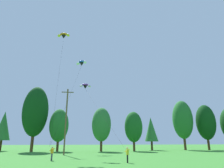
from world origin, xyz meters
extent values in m
cylinder|color=#472D19|center=(-21.46, 51.21, 1.21)|extent=(0.54, 0.54, 2.43)
cone|color=#2D7033|center=(-21.46, 51.21, 5.89)|extent=(3.66, 3.66, 6.91)
cylinder|color=#472D19|center=(-13.41, 47.47, 1.86)|extent=(0.66, 0.66, 3.71)
ellipsoid|color=#0F3D14|center=(-13.41, 47.47, 9.00)|extent=(5.80, 5.80, 11.63)
cylinder|color=#472D19|center=(-7.81, 47.64, 1.21)|extent=(0.54, 0.54, 2.41)
ellipsoid|color=#236628|center=(-7.81, 47.64, 5.84)|extent=(4.40, 4.40, 7.55)
cylinder|color=#472D19|center=(2.07, 46.58, 1.25)|extent=(0.55, 0.55, 2.50)
ellipsoid|color=#2D7033|center=(2.07, 46.58, 6.06)|extent=(4.49, 4.49, 7.83)
cylinder|color=#472D19|center=(9.84, 46.80, 1.15)|extent=(0.53, 0.53, 2.30)
ellipsoid|color=#19561E|center=(9.84, 46.80, 5.57)|extent=(4.28, 4.28, 7.20)
cylinder|color=#472D19|center=(15.35, 50.34, 1.08)|extent=(0.52, 0.52, 2.16)
cone|color=#2D7033|center=(15.35, 50.34, 5.22)|extent=(3.42, 3.42, 6.13)
cylinder|color=#472D19|center=(24.34, 50.33, 1.62)|extent=(0.62, 0.62, 3.25)
ellipsoid|color=#236628|center=(24.34, 50.33, 7.87)|extent=(5.30, 5.30, 10.16)
cylinder|color=#472D19|center=(30.37, 49.37, 1.48)|extent=(0.59, 0.59, 2.95)
ellipsoid|color=#0F3D14|center=(30.37, 49.37, 7.15)|extent=(4.98, 4.98, 9.24)
cylinder|color=brown|center=(-5.12, 35.89, 5.82)|extent=(0.26, 0.26, 11.63)
cube|color=brown|center=(-5.12, 35.89, 11.03)|extent=(2.20, 0.14, 0.14)
cylinder|color=#4C4C51|center=(-5.65, 26.42, 0.42)|extent=(0.16, 0.16, 0.84)
cylinder|color=#4C4C51|center=(-5.61, 26.61, 0.42)|extent=(0.16, 0.16, 0.84)
cube|color=orange|center=(-5.63, 26.52, 1.14)|extent=(0.32, 0.42, 0.60)
sphere|color=tan|center=(-5.63, 26.52, 1.58)|extent=(0.22, 0.22, 0.22)
cylinder|color=orange|center=(-5.68, 26.28, 1.30)|extent=(0.53, 0.20, 0.35)
cylinder|color=orange|center=(-5.57, 26.75, 1.30)|extent=(0.53, 0.20, 0.35)
cylinder|color=black|center=(3.25, 22.59, 0.42)|extent=(0.13, 0.13, 0.84)
cylinder|color=black|center=(3.24, 22.79, 0.42)|extent=(0.13, 0.13, 0.84)
cube|color=yellow|center=(3.25, 22.69, 1.14)|extent=(0.25, 0.39, 0.60)
sphere|color=tan|center=(3.25, 22.69, 1.58)|extent=(0.22, 0.22, 0.22)
cylinder|color=yellow|center=(3.25, 22.45, 1.30)|extent=(0.53, 0.10, 0.35)
cylinder|color=yellow|center=(3.24, 22.93, 1.30)|extent=(0.53, 0.10, 0.35)
ellipsoid|color=orange|center=(-6.65, 35.83, 23.02)|extent=(1.58, 1.09, 0.66)
ellipsoid|color=yellow|center=(-5.76, 35.64, 22.76)|extent=(0.82, 0.81, 0.80)
ellipsoid|color=yellow|center=(-7.54, 36.01, 22.76)|extent=(0.93, 0.83, 0.80)
cone|color=black|center=(-6.64, 35.90, 22.46)|extent=(0.97, 0.97, 0.70)
cylinder|color=black|center=(-6.31, 31.25, 11.87)|extent=(0.68, 9.31, 20.50)
ellipsoid|color=purple|center=(-2.02, 43.76, 14.81)|extent=(1.57, 1.06, 0.64)
ellipsoid|color=silver|center=(-1.08, 43.83, 14.55)|extent=(0.93, 0.87, 0.79)
ellipsoid|color=silver|center=(-2.96, 43.70, 14.55)|extent=(0.84, 0.86, 0.79)
cone|color=black|center=(-2.02, 43.85, 14.23)|extent=(0.91, 0.91, 0.73)
cylinder|color=black|center=(0.44, 33.27, 7.74)|extent=(4.93, 21.18, 12.26)
ellipsoid|color=blue|center=(-2.80, 34.72, 16.78)|extent=(1.46, 1.30, 0.67)
ellipsoid|color=white|center=(-2.13, 34.29, 16.55)|extent=(0.81, 0.85, 0.77)
ellipsoid|color=white|center=(-3.47, 35.16, 16.55)|extent=(0.83, 0.83, 0.77)
cone|color=black|center=(-2.76, 34.78, 16.29)|extent=(0.99, 0.99, 0.61)
cylinder|color=black|center=(-4.37, 30.69, 8.80)|extent=(3.22, 8.20, 14.37)
camera|label=1|loc=(-1.47, -0.25, 2.40)|focal=31.38mm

